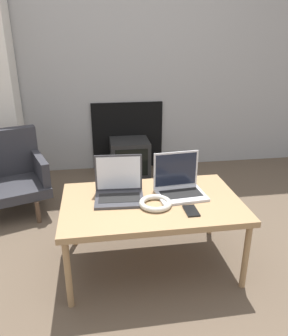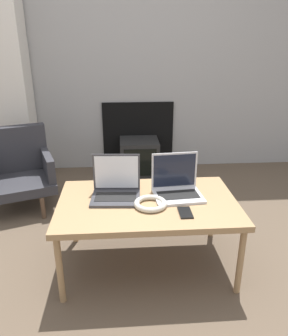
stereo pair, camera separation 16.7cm
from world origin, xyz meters
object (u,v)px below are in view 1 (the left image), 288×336
at_px(laptop_left, 119,188).
at_px(headphones, 155,203).
at_px(armchair, 10,171).
at_px(laptop_right, 179,185).
at_px(phone, 191,211).
at_px(tv, 130,157).

relative_size(laptop_left, headphones, 1.59).
bearing_deg(armchair, headphones, -63.13).
bearing_deg(laptop_right, phone, -92.41).
distance_m(phone, tv, 1.75).
relative_size(headphones, phone, 1.52).
bearing_deg(tv, phone, -84.68).
bearing_deg(laptop_right, armchair, 140.12).
xyz_separation_m(phone, tv, (-0.16, 1.72, -0.28)).
bearing_deg(laptop_right, laptop_left, 175.07).
bearing_deg(tv, laptop_left, -98.75).
relative_size(phone, armchair, 0.19).
relative_size(phone, tv, 0.31).
height_order(laptop_left, laptop_right, same).
bearing_deg(headphones, laptop_left, 144.07).
xyz_separation_m(laptop_right, tv, (-0.15, 1.47, -0.33)).
xyz_separation_m(laptop_left, laptop_right, (0.38, -0.00, 0.00)).
distance_m(laptop_right, headphones, 0.23).
bearing_deg(laptop_left, phone, -28.41).
height_order(headphones, armchair, armchair).
height_order(tv, armchair, armchair).
xyz_separation_m(phone, armchair, (-1.24, 1.10, -0.12)).
bearing_deg(phone, armchair, 138.32).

